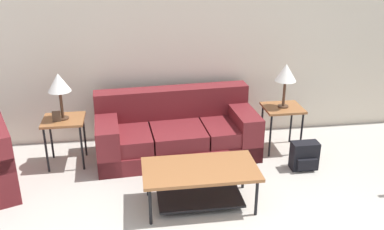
{
  "coord_description": "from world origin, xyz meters",
  "views": [
    {
      "loc": [
        -0.87,
        -1.97,
        2.64
      ],
      "look_at": [
        -0.23,
        2.46,
        0.8
      ],
      "focal_mm": 40.0,
      "sensor_mm": 36.0,
      "label": 1
    }
  ],
  "objects_px": {
    "table_lamp_left": "(59,84)",
    "table_lamp_right": "(286,74)",
    "coffee_table": "(200,178)",
    "backpack": "(304,156)",
    "couch": "(176,133)",
    "side_table_right": "(283,112)",
    "side_table_left": "(64,124)"
  },
  "relations": [
    {
      "from": "couch",
      "to": "backpack",
      "type": "xyz_separation_m",
      "value": [
        1.51,
        -0.65,
        -0.12
      ]
    },
    {
      "from": "side_table_right",
      "to": "backpack",
      "type": "relative_size",
      "value": 1.74
    },
    {
      "from": "table_lamp_left",
      "to": "backpack",
      "type": "distance_m",
      "value": 3.09
    },
    {
      "from": "side_table_right",
      "to": "backpack",
      "type": "height_order",
      "value": "side_table_right"
    },
    {
      "from": "coffee_table",
      "to": "table_lamp_right",
      "type": "relative_size",
      "value": 2.08
    },
    {
      "from": "side_table_right",
      "to": "table_lamp_right",
      "type": "bearing_deg",
      "value": -90.0
    },
    {
      "from": "coffee_table",
      "to": "backpack",
      "type": "relative_size",
      "value": 3.4
    },
    {
      "from": "table_lamp_right",
      "to": "backpack",
      "type": "xyz_separation_m",
      "value": [
        0.11,
        -0.56,
        -0.89
      ]
    },
    {
      "from": "coffee_table",
      "to": "side_table_right",
      "type": "relative_size",
      "value": 1.96
    },
    {
      "from": "coffee_table",
      "to": "backpack",
      "type": "xyz_separation_m",
      "value": [
        1.4,
        0.59,
        -0.16
      ]
    },
    {
      "from": "couch",
      "to": "side_table_right",
      "type": "xyz_separation_m",
      "value": [
        1.4,
        -0.09,
        0.25
      ]
    },
    {
      "from": "table_lamp_left",
      "to": "couch",
      "type": "bearing_deg",
      "value": 3.59
    },
    {
      "from": "couch",
      "to": "backpack",
      "type": "relative_size",
      "value": 5.97
    },
    {
      "from": "side_table_right",
      "to": "table_lamp_left",
      "type": "height_order",
      "value": "table_lamp_left"
    },
    {
      "from": "side_table_right",
      "to": "table_lamp_right",
      "type": "relative_size",
      "value": 1.06
    },
    {
      "from": "coffee_table",
      "to": "table_lamp_left",
      "type": "height_order",
      "value": "table_lamp_left"
    },
    {
      "from": "side_table_right",
      "to": "backpack",
      "type": "bearing_deg",
      "value": -78.5
    },
    {
      "from": "backpack",
      "to": "couch",
      "type": "bearing_deg",
      "value": 156.83
    },
    {
      "from": "side_table_right",
      "to": "side_table_left",
      "type": "bearing_deg",
      "value": 180.0
    },
    {
      "from": "couch",
      "to": "table_lamp_left",
      "type": "xyz_separation_m",
      "value": [
        -1.39,
        -0.09,
        0.77
      ]
    },
    {
      "from": "coffee_table",
      "to": "side_table_right",
      "type": "distance_m",
      "value": 1.74
    },
    {
      "from": "table_lamp_left",
      "to": "table_lamp_right",
      "type": "xyz_separation_m",
      "value": [
        2.8,
        0.0,
        0.0
      ]
    },
    {
      "from": "table_lamp_right",
      "to": "side_table_right",
      "type": "bearing_deg",
      "value": 90.0
    },
    {
      "from": "couch",
      "to": "side_table_right",
      "type": "bearing_deg",
      "value": -3.57
    },
    {
      "from": "coffee_table",
      "to": "side_table_left",
      "type": "height_order",
      "value": "side_table_left"
    },
    {
      "from": "table_lamp_left",
      "to": "coffee_table",
      "type": "bearing_deg",
      "value": -37.34
    },
    {
      "from": "couch",
      "to": "table_lamp_left",
      "type": "relative_size",
      "value": 3.64
    },
    {
      "from": "side_table_left",
      "to": "side_table_right",
      "type": "bearing_deg",
      "value": 0.0
    },
    {
      "from": "couch",
      "to": "table_lamp_left",
      "type": "height_order",
      "value": "table_lamp_left"
    },
    {
      "from": "backpack",
      "to": "side_table_left",
      "type": "bearing_deg",
      "value": 169.09
    },
    {
      "from": "side_table_right",
      "to": "table_lamp_left",
      "type": "xyz_separation_m",
      "value": [
        -2.8,
        -0.0,
        0.52
      ]
    },
    {
      "from": "coffee_table",
      "to": "table_lamp_left",
      "type": "xyz_separation_m",
      "value": [
        -1.51,
        1.15,
        0.73
      ]
    }
  ]
}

